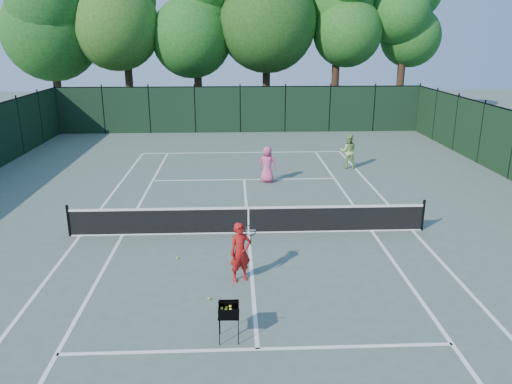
{
  "coord_description": "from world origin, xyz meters",
  "views": [
    {
      "loc": [
        -0.43,
        -15.28,
        6.22
      ],
      "look_at": [
        0.29,
        1.0,
        1.1
      ],
      "focal_mm": 35.0,
      "sensor_mm": 36.0,
      "label": 1
    }
  ],
  "objects_px": {
    "ball_hopper": "(229,310)",
    "loose_ball_near_cart": "(209,298)",
    "player_pink": "(267,164)",
    "loose_ball_midcourt": "(178,258)",
    "coach": "(240,252)",
    "player_green": "(348,151)"
  },
  "relations": [
    {
      "from": "player_pink",
      "to": "player_green",
      "type": "distance_m",
      "value": 4.71
    },
    {
      "from": "coach",
      "to": "loose_ball_near_cart",
      "type": "relative_size",
      "value": 23.67
    },
    {
      "from": "player_pink",
      "to": "player_green",
      "type": "relative_size",
      "value": 0.96
    },
    {
      "from": "player_pink",
      "to": "loose_ball_near_cart",
      "type": "height_order",
      "value": "player_pink"
    },
    {
      "from": "player_green",
      "to": "player_pink",
      "type": "bearing_deg",
      "value": 37.22
    },
    {
      "from": "loose_ball_near_cart",
      "to": "loose_ball_midcourt",
      "type": "xyz_separation_m",
      "value": [
        -1.03,
        2.4,
        0.0
      ]
    },
    {
      "from": "coach",
      "to": "player_green",
      "type": "height_order",
      "value": "player_green"
    },
    {
      "from": "coach",
      "to": "loose_ball_midcourt",
      "type": "relative_size",
      "value": 23.67
    },
    {
      "from": "player_pink",
      "to": "loose_ball_near_cart",
      "type": "distance_m",
      "value": 10.53
    },
    {
      "from": "loose_ball_midcourt",
      "to": "player_green",
      "type": "bearing_deg",
      "value": 54.57
    },
    {
      "from": "ball_hopper",
      "to": "player_pink",
      "type": "bearing_deg",
      "value": 85.66
    },
    {
      "from": "coach",
      "to": "loose_ball_near_cart",
      "type": "bearing_deg",
      "value": -150.02
    },
    {
      "from": "ball_hopper",
      "to": "loose_ball_near_cart",
      "type": "relative_size",
      "value": 12.27
    },
    {
      "from": "coach",
      "to": "ball_hopper",
      "type": "xyz_separation_m",
      "value": [
        -0.29,
        -2.71,
        -0.11
      ]
    },
    {
      "from": "coach",
      "to": "loose_ball_near_cart",
      "type": "distance_m",
      "value": 1.5
    },
    {
      "from": "player_pink",
      "to": "loose_ball_midcourt",
      "type": "relative_size",
      "value": 23.69
    },
    {
      "from": "loose_ball_near_cart",
      "to": "player_green",
      "type": "bearing_deg",
      "value": 63.7
    },
    {
      "from": "ball_hopper",
      "to": "loose_ball_near_cart",
      "type": "distance_m",
      "value": 1.89
    },
    {
      "from": "coach",
      "to": "player_green",
      "type": "bearing_deg",
      "value": 43.12
    },
    {
      "from": "player_pink",
      "to": "loose_ball_near_cart",
      "type": "relative_size",
      "value": 23.69
    },
    {
      "from": "player_pink",
      "to": "loose_ball_midcourt",
      "type": "height_order",
      "value": "player_pink"
    },
    {
      "from": "player_green",
      "to": "loose_ball_midcourt",
      "type": "bearing_deg",
      "value": 62.47
    }
  ]
}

